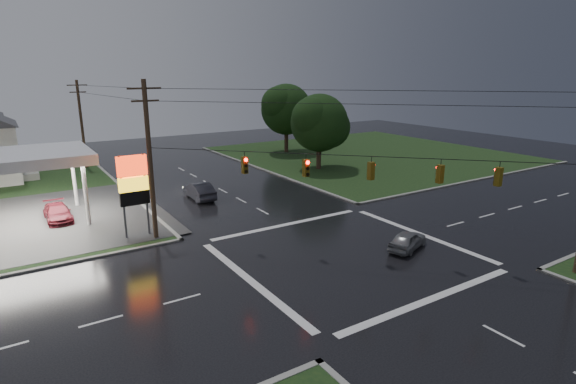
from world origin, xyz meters
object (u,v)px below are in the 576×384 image
utility_pole_nw (150,159)px  tree_ne_far (287,109)px  utility_pole_n (82,123)px  car_crossing (407,240)px  tree_ne_near (320,123)px  pylon_sign (133,182)px  car_pump (58,213)px  car_north (199,191)px

utility_pole_nw → tree_ne_far: size_ratio=1.12×
utility_pole_nw → utility_pole_n: 28.50m
car_crossing → utility_pole_n: bearing=-1.7°
utility_pole_nw → tree_ne_near: bearing=27.9°
pylon_sign → utility_pole_n: (1.00, 27.50, 1.46)m
utility_pole_n → car_pump: utility_pole_n is taller
pylon_sign → utility_pole_n: bearing=87.9°
pylon_sign → car_north: size_ratio=1.26×
tree_ne_far → pylon_sign: bearing=-139.6°
utility_pole_n → car_crossing: utility_pole_n is taller
utility_pole_n → pylon_sign: bearing=-92.1°
pylon_sign → car_pump: bearing=121.8°
utility_pole_nw → car_crossing: bearing=-39.1°
tree_ne_near → car_crossing: bearing=-113.3°
tree_ne_near → car_pump: bearing=-171.3°
utility_pole_nw → tree_ne_far: utility_pole_nw is taller
utility_pole_n → car_north: (6.46, -20.49, -4.68)m
car_north → car_crossing: size_ratio=1.30×
tree_ne_far → car_north: bearing=-140.8°
tree_ne_near → car_crossing: tree_ne_near is taller
pylon_sign → utility_pole_nw: size_ratio=0.55×
utility_pole_nw → car_crossing: size_ratio=2.99×
car_north → tree_ne_far: bearing=-139.2°
utility_pole_nw → tree_ne_far: bearing=42.6°
utility_pole_nw → car_north: (6.46, 8.01, -4.93)m
tree_ne_far → car_pump: bearing=-152.8°
utility_pole_n → tree_ne_far: utility_pole_n is taller
utility_pole_nw → tree_ne_near: utility_pole_nw is taller
tree_ne_far → car_crossing: bearing=-110.3°
pylon_sign → car_north: pylon_sign is taller
tree_ne_near → car_crossing: (-10.12, -23.49, -4.93)m
pylon_sign → car_pump: pylon_sign is taller
tree_ne_far → utility_pole_nw: bearing=-137.4°
pylon_sign → utility_pole_nw: bearing=-45.0°
pylon_sign → car_north: 10.74m
tree_ne_near → car_pump: (-29.01, -4.46, -4.91)m
tree_ne_far → car_crossing: (-13.13, -35.49, -5.55)m
car_north → utility_pole_n: bearing=-70.9°
tree_ne_near → pylon_sign: bearing=-155.0°
utility_pole_n → tree_ne_near: (23.64, -16.01, 0.09)m
utility_pole_n → car_north: size_ratio=2.20×
pylon_sign → tree_ne_near: bearing=25.0°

